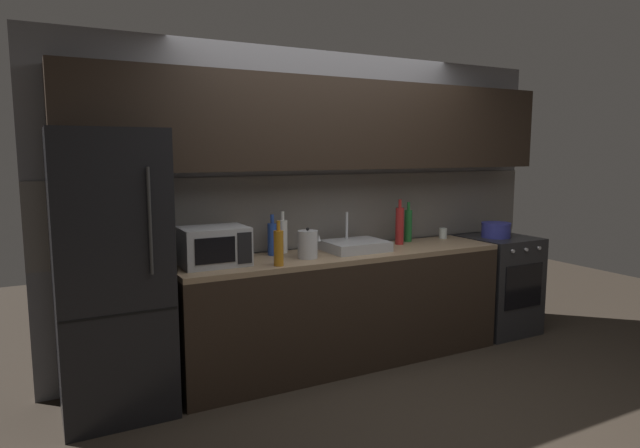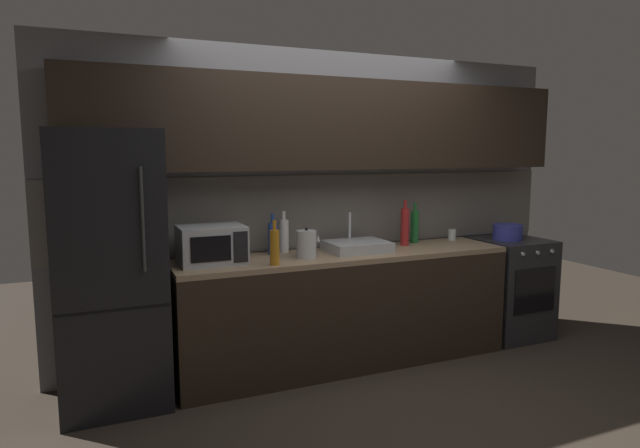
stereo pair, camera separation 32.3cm
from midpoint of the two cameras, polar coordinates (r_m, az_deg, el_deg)
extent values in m
plane|color=#2D261E|center=(3.83, 11.40, -18.73)|extent=(10.00, 10.00, 0.00)
cube|color=slate|center=(4.58, 2.51, 2.09)|extent=(4.43, 0.10, 2.50)
cube|color=slate|center=(4.54, 2.81, 1.40)|extent=(4.43, 0.01, 0.60)
cube|color=black|center=(4.37, 3.84, 10.35)|extent=(4.08, 0.34, 0.70)
cube|color=black|center=(4.39, 4.76, -9.10)|extent=(2.69, 0.60, 0.86)
cube|color=#8C7256|center=(4.28, 4.82, -3.32)|extent=(2.69, 0.60, 0.04)
cube|color=black|center=(3.79, -18.93, -4.60)|extent=(0.68, 0.66, 1.83)
cube|color=black|center=(3.51, -18.35, -8.62)|extent=(0.67, 0.00, 0.01)
cylinder|color=#333333|center=(3.40, -15.58, 0.44)|extent=(0.02, 0.02, 0.64)
cube|color=#232326|center=(5.36, 20.95, -6.26)|extent=(0.60, 0.60, 0.90)
cube|color=black|center=(5.15, 23.35, -6.44)|extent=(0.45, 0.01, 0.40)
cylinder|color=#B2B2B7|center=(4.96, 22.31, -2.95)|extent=(0.03, 0.02, 0.03)
cylinder|color=#B2B2B7|center=(5.07, 23.61, -2.79)|extent=(0.03, 0.02, 0.03)
cylinder|color=#B2B2B7|center=(5.20, 24.86, -2.62)|extent=(0.03, 0.02, 0.03)
cube|color=#A8AAAF|center=(3.89, -9.01, -2.17)|extent=(0.46, 0.34, 0.27)
cube|color=black|center=(3.72, -8.96, -2.63)|extent=(0.28, 0.01, 0.18)
cube|color=black|center=(3.77, -5.91, -2.43)|extent=(0.10, 0.01, 0.22)
cube|color=#ADAFB5|center=(4.35, 6.03, -2.35)|extent=(0.48, 0.38, 0.08)
cylinder|color=silver|center=(4.44, 5.21, -0.18)|extent=(0.02, 0.02, 0.22)
cylinder|color=#B7BABF|center=(4.05, 0.85, -2.15)|extent=(0.15, 0.15, 0.21)
sphere|color=black|center=(4.03, 0.86, -0.53)|extent=(0.02, 0.02, 0.02)
cone|color=#B7BABF|center=(4.08, 2.06, -1.49)|extent=(0.03, 0.03, 0.05)
cylinder|color=#B27019|center=(3.80, -2.37, -2.51)|extent=(0.07, 0.07, 0.25)
cylinder|color=#B27019|center=(3.77, -2.38, -0.14)|extent=(0.03, 0.03, 0.07)
cylinder|color=#A82323|center=(4.66, 10.87, -0.31)|extent=(0.07, 0.07, 0.32)
cylinder|color=#A82323|center=(4.64, 10.93, 2.06)|extent=(0.03, 0.03, 0.07)
cylinder|color=silver|center=(4.27, -1.67, -1.29)|extent=(0.08, 0.08, 0.26)
cylinder|color=silver|center=(4.25, -1.68, 0.90)|extent=(0.03, 0.03, 0.07)
cylinder|color=#1E6B2D|center=(4.82, 11.82, -0.30)|extent=(0.07, 0.07, 0.28)
cylinder|color=#1E6B2D|center=(4.80, 11.88, 1.77)|extent=(0.03, 0.03, 0.07)
cylinder|color=#234299|center=(4.18, -2.79, -1.57)|extent=(0.07, 0.07, 0.25)
cylinder|color=#234299|center=(4.16, -2.80, 0.57)|extent=(0.03, 0.03, 0.07)
cylinder|color=silver|center=(5.06, 15.48, -1.10)|extent=(0.07, 0.07, 0.10)
cylinder|color=#333899|center=(5.23, 20.79, -0.92)|extent=(0.26, 0.26, 0.12)
cylinder|color=#333899|center=(5.22, 20.82, -0.17)|extent=(0.27, 0.27, 0.02)
camera|label=1|loc=(0.16, -87.77, 0.30)|focal=30.47mm
camera|label=2|loc=(0.16, 92.23, -0.30)|focal=30.47mm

